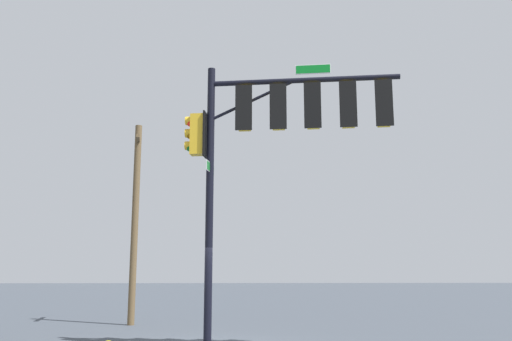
% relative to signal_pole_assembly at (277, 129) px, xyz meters
% --- Properties ---
extents(signal_pole_assembly, '(5.62, 1.37, 7.31)m').
position_rel_signal_pole_assembly_xyz_m(signal_pole_assembly, '(0.00, 0.00, 0.00)').
color(signal_pole_assembly, black).
rests_on(signal_pole_assembly, ground_plane).
extents(utility_pole, '(0.43, 1.79, 7.30)m').
position_rel_signal_pole_assembly_xyz_m(utility_pole, '(-4.84, 6.12, -1.75)').
color(utility_pole, brown).
rests_on(utility_pole, ground_plane).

